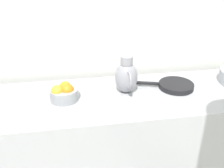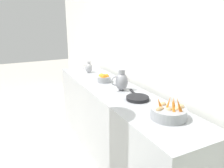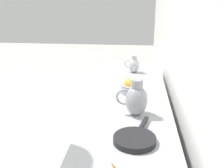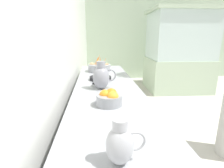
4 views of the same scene
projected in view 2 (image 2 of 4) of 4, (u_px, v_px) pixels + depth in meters
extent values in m
cube|color=silver|center=(174.00, 44.00, 2.23)|extent=(0.10, 7.80, 3.00)
cube|color=#9EA0A5|center=(115.00, 124.00, 2.78)|extent=(0.61, 2.72, 0.93)
cylinder|color=gray|center=(168.00, 113.00, 1.88)|extent=(0.31, 0.31, 0.09)
torus|color=gray|center=(168.00, 117.00, 1.89)|extent=(0.18, 0.18, 0.01)
cone|color=orange|center=(174.00, 104.00, 1.85)|extent=(0.07, 0.05, 0.14)
cone|color=orange|center=(159.00, 103.00, 1.88)|extent=(0.09, 0.05, 0.12)
cone|color=orange|center=(168.00, 103.00, 1.88)|extent=(0.06, 0.03, 0.12)
cone|color=orange|center=(179.00, 106.00, 1.78)|extent=(0.11, 0.05, 0.17)
cone|color=orange|center=(173.00, 107.00, 1.80)|extent=(0.04, 0.07, 0.13)
ellipsoid|color=#9E7F56|center=(161.00, 109.00, 1.86)|extent=(0.06, 0.05, 0.04)
ellipsoid|color=tan|center=(169.00, 110.00, 1.84)|extent=(0.05, 0.05, 0.04)
ellipsoid|color=tan|center=(177.00, 109.00, 1.85)|extent=(0.06, 0.05, 0.04)
ellipsoid|color=tan|center=(163.00, 104.00, 1.94)|extent=(0.06, 0.05, 0.05)
ellipsoid|color=tan|center=(181.00, 107.00, 1.88)|extent=(0.07, 0.06, 0.05)
ellipsoid|color=#9E7F56|center=(159.00, 110.00, 1.83)|extent=(0.05, 0.05, 0.04)
cylinder|color=gray|center=(104.00, 79.00, 2.94)|extent=(0.18, 0.18, 0.08)
sphere|color=orange|center=(101.00, 76.00, 2.96)|extent=(0.08, 0.08, 0.08)
sphere|color=orange|center=(106.00, 77.00, 2.94)|extent=(0.07, 0.07, 0.07)
sphere|color=orange|center=(104.00, 77.00, 2.91)|extent=(0.08, 0.08, 0.08)
sphere|color=orange|center=(104.00, 77.00, 2.90)|extent=(0.08, 0.08, 0.08)
ellipsoid|color=gray|center=(122.00, 82.00, 2.59)|extent=(0.15, 0.15, 0.21)
cylinder|color=gray|center=(122.00, 72.00, 2.55)|extent=(0.08, 0.08, 0.06)
torus|color=gray|center=(115.00, 81.00, 2.55)|extent=(0.11, 0.01, 0.11)
ellipsoid|color=#A3A3A8|center=(89.00, 68.00, 3.44)|extent=(0.11, 0.11, 0.15)
cylinder|color=#A3A3A8|center=(89.00, 62.00, 3.42)|extent=(0.06, 0.06, 0.04)
torus|color=#A3A3A8|center=(85.00, 67.00, 3.41)|extent=(0.08, 0.01, 0.08)
cylinder|color=black|center=(138.00, 98.00, 2.31)|extent=(0.24, 0.24, 0.03)
cube|color=black|center=(132.00, 92.00, 2.49)|extent=(0.07, 0.16, 0.02)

